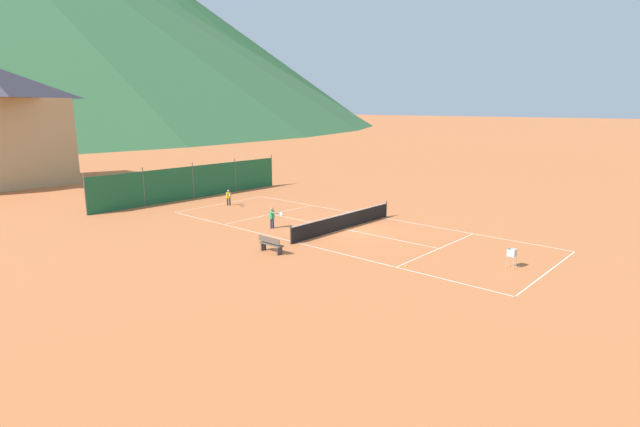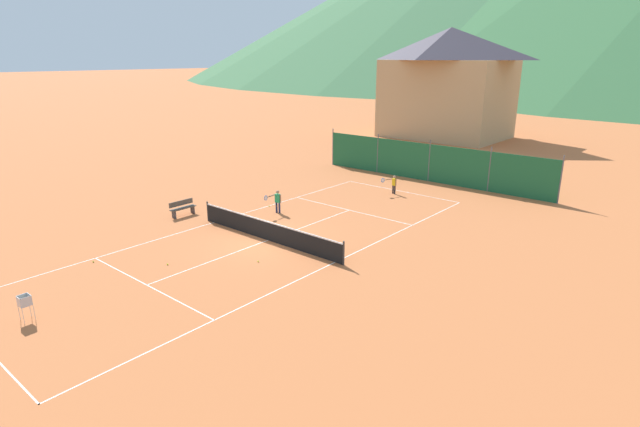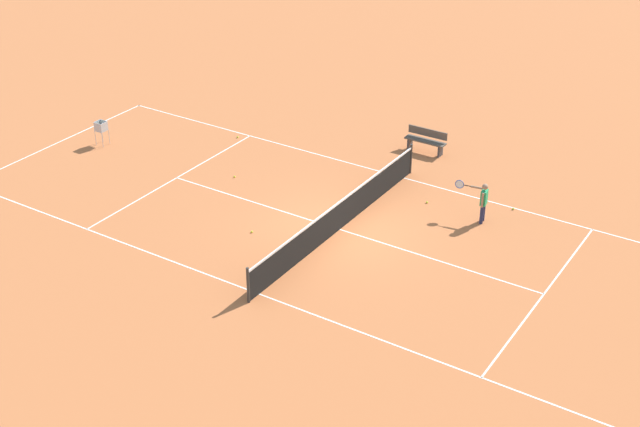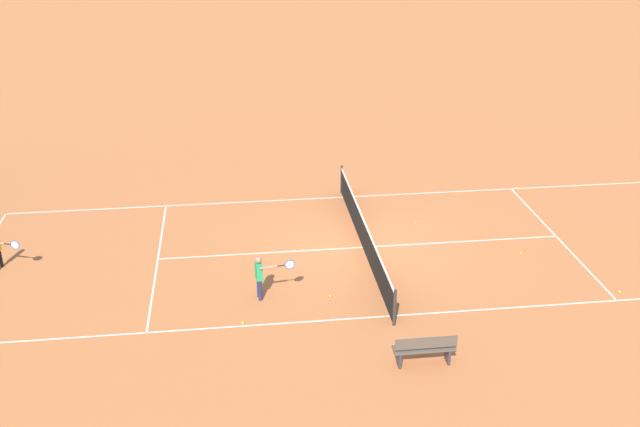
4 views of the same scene
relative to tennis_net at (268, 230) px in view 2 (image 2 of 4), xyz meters
The scene contains 14 objects.
ground_plane 0.50m from the tennis_net, ahead, with size 600.00×600.00×0.00m, color #BC6638.
court_line_markings 0.50m from the tennis_net, ahead, with size 8.25×23.85×0.01m.
tennis_net is the anchor object (origin of this frame).
windscreen_fence_far 15.52m from the tennis_net, 90.00° to the left, with size 17.28×0.08×2.90m.
player_far_baseline 4.34m from the tennis_net, 129.06° to the left, with size 0.44×1.09×1.30m.
player_far_service 11.01m from the tennis_net, 90.09° to the left, with size 0.67×0.92×1.18m.
tennis_ball_by_net_left 7.65m from the tennis_net, 119.10° to the right, with size 0.07×0.07×0.07m, color #CCE033.
tennis_ball_service_box 4.93m from the tennis_net, 102.57° to the right, with size 0.07×0.07×0.07m, color #CCE033.
tennis_ball_alley_left 3.30m from the tennis_net, 153.41° to the left, with size 0.07×0.07×0.07m, color #CCE033.
tennis_ball_alley_right 2.67m from the tennis_net, 52.95° to the right, with size 0.07×0.07×0.07m, color #CCE033.
tennis_ball_near_corner 5.62m from the tennis_net, 135.47° to the left, with size 0.07×0.07×0.07m, color #CCE033.
ball_hopper 10.42m from the tennis_net, 93.43° to the right, with size 0.36×0.36×0.89m.
courtside_bench 6.35m from the tennis_net, behind, with size 0.36×1.50×0.84m.
alpine_chalet 36.13m from the tennis_net, 103.96° to the left, with size 13.00×10.00×11.20m.
Camera 2 is at (16.31, -15.30, 8.36)m, focal length 28.00 mm.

